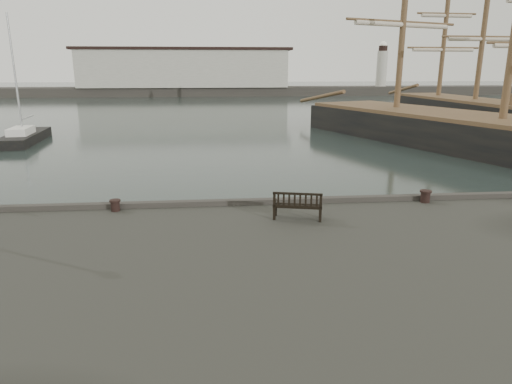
% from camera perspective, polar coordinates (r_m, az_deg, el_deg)
% --- Properties ---
extents(ground, '(400.00, 400.00, 0.00)m').
position_cam_1_polar(ground, '(16.93, 1.48, -6.38)').
color(ground, black).
rests_on(ground, ground).
extents(breakwater, '(140.00, 9.50, 12.20)m').
position_cam_1_polar(breakwater, '(107.67, -7.04, 14.13)').
color(breakwater, '#383530').
rests_on(breakwater, ground).
extents(bench, '(1.63, 0.88, 0.89)m').
position_cam_1_polar(bench, '(14.62, 5.20, -2.31)').
color(bench, black).
rests_on(bench, quay).
extents(bollard_left, '(0.48, 0.48, 0.39)m').
position_cam_1_polar(bollard_left, '(16.13, -17.18, -1.61)').
color(bollard_left, black).
rests_on(bollard_left, quay).
extents(bollard_right, '(0.52, 0.52, 0.44)m').
position_cam_1_polar(bollard_right, '(17.49, 20.41, -0.52)').
color(bollard_right, black).
rests_on(bollard_right, quay).
extents(yacht_d, '(3.11, 8.92, 11.11)m').
position_cam_1_polar(yacht_d, '(44.48, -26.88, 5.86)').
color(yacht_d, black).
rests_on(yacht_d, ground).
extents(tall_ship_main, '(21.32, 39.57, 29.50)m').
position_cam_1_polar(tall_ship_main, '(38.68, 28.10, 5.31)').
color(tall_ship_main, black).
rests_on(tall_ship_main, ground).
extents(tall_ship_far, '(7.71, 28.86, 24.48)m').
position_cam_1_polar(tall_ship_far, '(59.54, 25.50, 8.57)').
color(tall_ship_far, black).
rests_on(tall_ship_far, ground).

